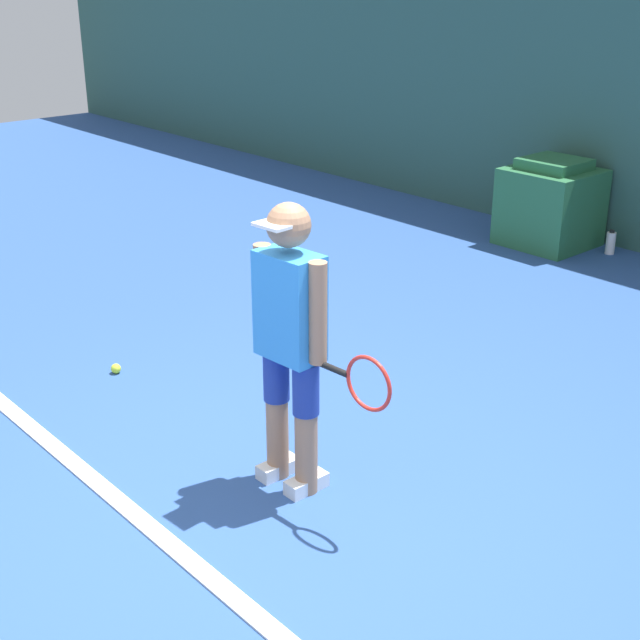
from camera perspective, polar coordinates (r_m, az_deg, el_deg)
name	(u,v)px	position (r m, az deg, el deg)	size (l,w,h in m)	color
ground_plane	(262,529)	(4.52, -3.72, -13.21)	(24.00, 24.00, 0.00)	#2D5193
court_baseline	(192,563)	(4.33, -8.17, -15.14)	(21.60, 0.10, 0.01)	white
tennis_player	(292,338)	(4.46, -1.83, -1.13)	(0.91, 0.29, 1.54)	#A37556
tennis_ball	(116,369)	(6.19, -12.93, -3.05)	(0.07, 0.07, 0.07)	#D1E533
covered_chair	(550,205)	(8.94, 14.52, 7.16)	(0.79, 0.78, 0.84)	#28663D
water_bottle	(611,243)	(8.88, 18.10, 4.73)	(0.09, 0.09, 0.23)	white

